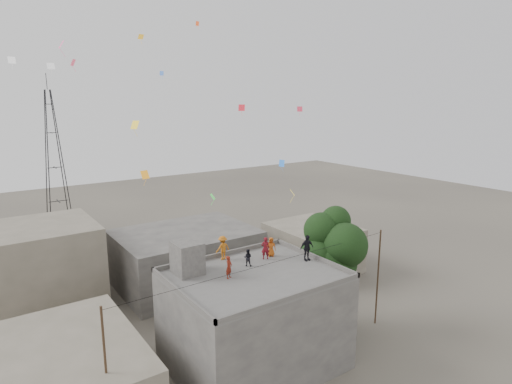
% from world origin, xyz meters
% --- Properties ---
extents(ground, '(140.00, 140.00, 0.00)m').
position_xyz_m(ground, '(0.00, 0.00, 0.00)').
color(ground, '#4B453D').
rests_on(ground, ground).
extents(main_building, '(10.00, 8.00, 6.10)m').
position_xyz_m(main_building, '(0.00, 0.00, 3.05)').
color(main_building, '#4B4946').
rests_on(main_building, ground).
extents(parapet, '(10.00, 8.00, 0.30)m').
position_xyz_m(parapet, '(0.00, 0.00, 6.25)').
color(parapet, '#4B4946').
rests_on(parapet, main_building).
extents(stair_head_box, '(1.60, 1.80, 2.00)m').
position_xyz_m(stair_head_box, '(-3.20, 2.60, 7.10)').
color(stair_head_box, '#4B4946').
rests_on(stair_head_box, main_building).
extents(neighbor_west, '(8.00, 10.00, 4.00)m').
position_xyz_m(neighbor_west, '(-11.00, 2.00, 2.00)').
color(neighbor_west, '#6B6455').
rests_on(neighbor_west, ground).
extents(neighbor_north, '(12.00, 9.00, 5.00)m').
position_xyz_m(neighbor_north, '(2.00, 14.00, 2.50)').
color(neighbor_north, '#4B4946').
rests_on(neighbor_north, ground).
extents(neighbor_northwest, '(9.00, 8.00, 7.00)m').
position_xyz_m(neighbor_northwest, '(-10.00, 16.00, 3.50)').
color(neighbor_northwest, '#6B6455').
rests_on(neighbor_northwest, ground).
extents(neighbor_east, '(7.00, 8.00, 4.40)m').
position_xyz_m(neighbor_east, '(14.00, 10.00, 2.20)').
color(neighbor_east, '#6B6455').
rests_on(neighbor_east, ground).
extents(tree, '(4.90, 4.60, 9.10)m').
position_xyz_m(tree, '(7.37, 0.60, 6.10)').
color(tree, black).
rests_on(tree, ground).
extents(utility_line, '(20.12, 0.62, 7.40)m').
position_xyz_m(utility_line, '(0.50, -1.25, 3.83)').
color(utility_line, black).
rests_on(utility_line, ground).
extents(transmission_tower, '(2.97, 2.97, 20.01)m').
position_xyz_m(transmission_tower, '(-4.00, 40.00, 9.07)').
color(transmission_tower, black).
rests_on(transmission_tower, ground).
extents(person_red_adult, '(0.66, 0.56, 1.54)m').
position_xyz_m(person_red_adult, '(2.17, 1.81, 6.87)').
color(person_red_adult, maroon).
rests_on(person_red_adult, main_building).
extents(person_orange_child, '(0.78, 0.69, 1.33)m').
position_xyz_m(person_orange_child, '(2.81, 2.02, 6.77)').
color(person_orange_child, '#B54F14').
rests_on(person_orange_child, main_building).
extents(person_dark_child, '(0.69, 0.69, 1.13)m').
position_xyz_m(person_dark_child, '(0.51, 1.46, 6.67)').
color(person_dark_child, black).
rests_on(person_dark_child, main_building).
extents(person_dark_adult, '(1.06, 0.52, 1.75)m').
position_xyz_m(person_dark_adult, '(4.30, 0.03, 6.97)').
color(person_dark_adult, black).
rests_on(person_dark_adult, main_building).
extents(person_orange_adult, '(1.09, 0.68, 1.63)m').
position_xyz_m(person_orange_adult, '(-0.21, 3.40, 6.91)').
color(person_orange_adult, '#BD6315').
rests_on(person_orange_adult, main_building).
extents(person_red_child, '(0.61, 0.55, 1.40)m').
position_xyz_m(person_red_child, '(-1.50, 0.47, 6.80)').
color(person_red_child, maroon).
rests_on(person_red_child, main_building).
extents(kites, '(22.78, 16.45, 12.90)m').
position_xyz_m(kites, '(-0.95, 7.01, 15.91)').
color(kites, orange).
rests_on(kites, ground).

